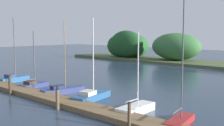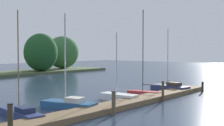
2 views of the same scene
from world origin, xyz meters
name	(u,v)px [view 2 (image 2 of 2)]	position (x,y,z in m)	size (l,w,h in m)	color
dock_pier	(97,110)	(0.00, 11.87, 0.17)	(29.23, 1.80, 0.35)	brown
sailboat_2	(20,113)	(-3.94, 14.24, 0.31)	(1.51, 4.10, 6.22)	navy
sailboat_3	(68,103)	(-0.30, 14.24, 0.35)	(2.00, 4.21, 6.37)	#285684
sailboat_4	(117,96)	(4.51, 13.78, 0.31)	(1.22, 3.29, 5.31)	white
sailboat_5	(144,91)	(7.87, 13.54, 0.35)	(1.45, 3.12, 7.42)	maroon
sailboat_6	(169,87)	(12.06, 13.34, 0.35)	(1.81, 4.21, 6.02)	navy
mooring_piling_1	(10,122)	(-6.73, 10.74, 0.83)	(0.27, 0.27, 1.64)	#3D3323
mooring_piling_2	(114,103)	(0.14, 10.62, 0.73)	(0.28, 0.28, 1.45)	brown
mooring_piling_3	(163,91)	(6.34, 10.77, 0.79)	(0.22, 0.22, 1.57)	#4C3D28
mooring_piling_4	(203,87)	(13.45, 10.54, 0.49)	(0.23, 0.23, 0.96)	#3D3323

